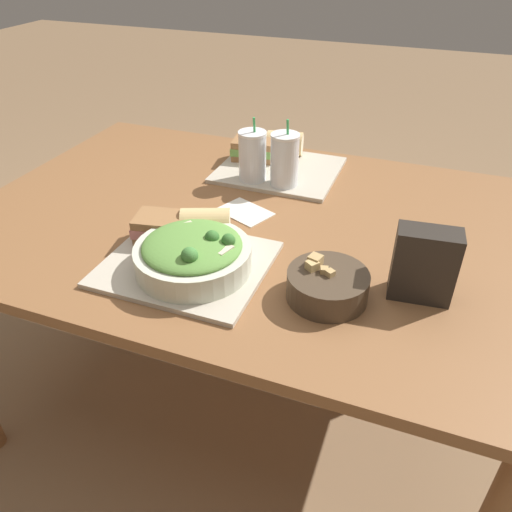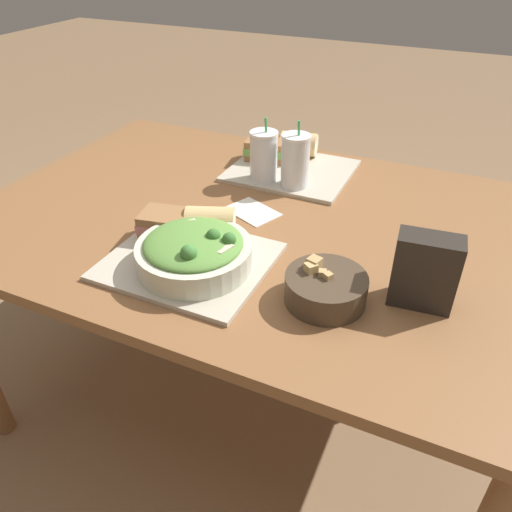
# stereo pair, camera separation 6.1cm
# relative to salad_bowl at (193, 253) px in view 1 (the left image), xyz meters

# --- Properties ---
(ground_plane) EXTENTS (12.00, 12.00, 0.00)m
(ground_plane) POSITION_rel_salad_bowl_xyz_m (0.01, 0.28, -0.78)
(ground_plane) COLOR #846647
(dining_table) EXTENTS (1.49, 1.04, 0.73)m
(dining_table) POSITION_rel_salad_bowl_xyz_m (0.01, 0.28, -0.13)
(dining_table) COLOR brown
(dining_table) RESTS_ON ground_plane
(tray_near) EXTENTS (0.37, 0.32, 0.01)m
(tray_near) POSITION_rel_salad_bowl_xyz_m (-0.03, 0.02, -0.05)
(tray_near) COLOR #BCB29E
(tray_near) RESTS_ON dining_table
(tray_far) EXTENTS (0.37, 0.32, 0.01)m
(tray_far) POSITION_rel_salad_bowl_xyz_m (0.01, 0.58, -0.05)
(tray_far) COLOR #BCB29E
(tray_far) RESTS_ON dining_table
(salad_bowl) EXTENTS (0.26, 0.26, 0.10)m
(salad_bowl) POSITION_rel_salad_bowl_xyz_m (0.00, 0.00, 0.00)
(salad_bowl) COLOR beige
(salad_bowl) RESTS_ON tray_near
(soup_bowl) EXTENTS (0.17, 0.17, 0.08)m
(soup_bowl) POSITION_rel_salad_bowl_xyz_m (0.30, 0.02, -0.02)
(soup_bowl) COLOR #473828
(soup_bowl) RESTS_ON dining_table
(sandwich_near) EXTENTS (0.15, 0.12, 0.06)m
(sandwich_near) POSITION_rel_salad_bowl_xyz_m (-0.12, 0.08, -0.01)
(sandwich_near) COLOR olive
(sandwich_near) RESTS_ON tray_near
(baguette_near) EXTENTS (0.14, 0.11, 0.08)m
(baguette_near) POSITION_rel_salad_bowl_xyz_m (-0.03, 0.13, -0.00)
(baguette_near) COLOR tan
(baguette_near) RESTS_ON tray_near
(sandwich_far) EXTENTS (0.16, 0.12, 0.06)m
(sandwich_far) POSITION_rel_salad_bowl_xyz_m (-0.09, 0.63, -0.01)
(sandwich_far) COLOR olive
(sandwich_far) RESTS_ON tray_far
(baguette_far) EXTENTS (0.13, 0.09, 0.08)m
(baguette_far) POSITION_rel_salad_bowl_xyz_m (-0.01, 0.70, -0.00)
(baguette_far) COLOR tan
(baguette_far) RESTS_ON tray_far
(drink_cup_dark) EXTENTS (0.08, 0.08, 0.19)m
(drink_cup_dark) POSITION_rel_salad_bowl_xyz_m (-0.04, 0.48, 0.03)
(drink_cup_dark) COLOR silver
(drink_cup_dark) RESTS_ON tray_far
(drink_cup_red) EXTENTS (0.08, 0.08, 0.20)m
(drink_cup_red) POSITION_rel_salad_bowl_xyz_m (0.06, 0.48, 0.03)
(drink_cup_red) COLOR silver
(drink_cup_red) RESTS_ON tray_far
(chip_bag) EXTENTS (0.13, 0.08, 0.16)m
(chip_bag) POSITION_rel_salad_bowl_xyz_m (0.48, 0.09, 0.03)
(chip_bag) COLOR #28231E
(chip_bag) RESTS_ON dining_table
(napkin_folded) EXTENTS (0.17, 0.14, 0.00)m
(napkin_folded) POSITION_rel_salad_bowl_xyz_m (0.00, 0.30, -0.05)
(napkin_folded) COLOR silver
(napkin_folded) RESTS_ON dining_table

